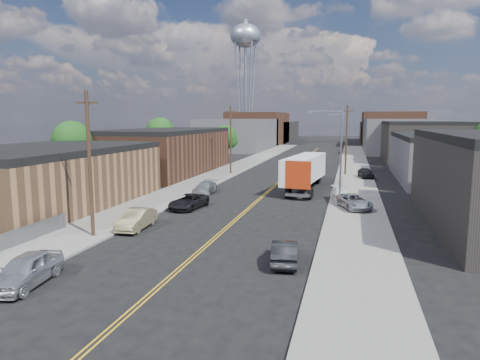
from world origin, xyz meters
The scene contains 32 objects.
ground centered at (0.00, 60.00, 0.00)m, with size 260.00×260.00×0.00m, color black.
centerline centered at (0.00, 45.00, 0.01)m, with size 0.32×120.00×0.01m, color gold.
sidewalk_left centered at (-9.50, 45.00, 0.07)m, with size 5.00×140.00×0.15m, color slate.
sidewalk_right centered at (9.50, 45.00, 0.07)m, with size 5.00×140.00×0.15m, color slate.
warehouse_tan centered at (-18.00, 18.00, 2.80)m, with size 12.00×22.00×5.60m.
warehouse_brown centered at (-18.00, 44.00, 3.30)m, with size 12.00×26.00×6.60m.
industrial_right_b centered at (22.00, 46.00, 3.05)m, with size 14.00×24.00×6.10m.
industrial_right_c centered at (22.00, 72.00, 3.80)m, with size 14.00×22.00×7.60m.
skyline_left_a centered at (-20.00, 95.00, 4.00)m, with size 16.00×30.00×8.00m, color #363638.
skyline_right_a centered at (20.00, 95.00, 4.00)m, with size 16.00×30.00×8.00m, color #363638.
skyline_left_b centered at (-20.00, 120.00, 5.00)m, with size 16.00×26.00×10.00m, color #4E2E1F.
skyline_right_b centered at (20.00, 120.00, 5.00)m, with size 16.00×26.00×10.00m, color #4E2E1F.
skyline_left_c centered at (-20.00, 140.00, 3.50)m, with size 16.00×40.00×7.00m, color black.
skyline_right_c centered at (20.00, 140.00, 3.50)m, with size 16.00×40.00×7.00m, color black.
water_tower centered at (-22.00, 110.00, 30.65)m, with size 9.00×9.00×36.90m.
streetlight_near centered at (7.60, 25.00, 5.33)m, with size 3.39×0.25×9.00m.
streetlight_far centered at (7.60, 60.00, 5.33)m, with size 3.39×0.25×9.00m.
utility_pole_left_near centered at (-8.20, 10.00, 5.14)m, with size 1.60×0.26×10.00m.
utility_pole_left_far centered at (-8.20, 45.00, 5.14)m, with size 1.60×0.26×10.00m.
utility_pole_right centered at (8.20, 48.00, 5.14)m, with size 1.60×0.26×10.00m.
tree_left_near centered at (-23.94, 30.00, 5.18)m, with size 4.85×4.76×7.91m.
tree_left_mid centered at (-23.94, 55.00, 5.48)m, with size 5.10×5.04×8.37m.
tree_left_far centered at (-13.94, 62.00, 4.57)m, with size 4.35×4.20×6.97m.
semi_truck centered at (3.86, 34.46, 2.27)m, with size 4.00×15.48×3.98m.
car_left_a centered at (-6.40, 1.61, 0.79)m, with size 1.86×4.62×1.57m, color #B8B9BD.
car_left_b centered at (-6.40, 12.83, 0.74)m, with size 1.56×4.48×1.47m, color #807854.
car_left_c centered at (-5.28, 20.56, 0.66)m, with size 2.19×4.75×1.32m, color black.
car_left_d centered at (-6.40, 28.35, 0.65)m, with size 1.83×4.51×1.31m, color #9FA2A4.
car_right_oncoming centered at (5.43, 8.00, 0.67)m, with size 1.42×4.08×1.34m, color black.
car_right_lot_a centered at (9.27, 23.70, 0.80)m, with size 2.15×4.66×1.29m, color #A8A9AD.
car_right_lot_b centered at (8.20, 26.75, 0.82)m, with size 1.87×4.61×1.34m, color silver.
car_right_lot_c centered at (10.94, 44.86, 0.83)m, with size 1.61×3.99×1.36m, color black.
Camera 1 is at (8.85, -15.24, 8.17)m, focal length 32.00 mm.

